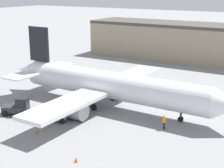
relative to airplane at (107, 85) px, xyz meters
name	(u,v)px	position (x,y,z in m)	size (l,w,h in m)	color
ground_plane	(112,107)	(0.90, -0.02, -3.16)	(400.00, 400.00, 0.00)	gray
terminal_building	(220,44)	(6.32, 37.69, 1.11)	(62.52, 11.66, 8.53)	gray
airplane	(107,85)	(0.00, 0.00, 0.00)	(36.41, 30.37, 10.69)	white
ground_crew_worker	(164,122)	(10.44, -3.52, -2.20)	(0.40, 0.40, 1.81)	#1E2338
baggage_tug	(18,106)	(-8.53, -9.08, -2.06)	(3.92, 3.47, 2.38)	#2D2D33
belt_loader_truck	(58,114)	(-2.21, -8.23, -2.23)	(2.93, 2.58, 1.98)	#B2B2B7
safety_cone_near	(37,131)	(-1.95, -12.44, -2.89)	(0.36, 0.36, 0.55)	#EF590F
safety_cone_far	(76,160)	(6.23, -15.66, -2.89)	(0.36, 0.36, 0.55)	#EF590F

